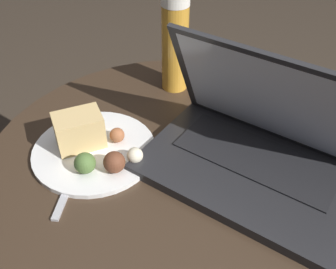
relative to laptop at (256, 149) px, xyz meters
name	(u,v)px	position (x,y,z in m)	size (l,w,h in m)	color
table	(181,209)	(-0.12, -0.02, -0.19)	(0.74, 0.74, 0.53)	#515156
napkin	(80,151)	(-0.31, -0.06, -0.05)	(0.17, 0.14, 0.00)	white
laptop	(256,149)	(0.00, 0.00, 0.00)	(0.41, 0.32, 0.23)	#232326
beer_glass	(175,43)	(-0.22, 0.21, 0.06)	(0.06, 0.06, 0.22)	gold
snack_plate	(91,145)	(-0.29, -0.06, -0.03)	(0.23, 0.23, 0.07)	white
fork	(73,177)	(-0.29, -0.13, -0.05)	(0.05, 0.16, 0.00)	#B2B2B7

